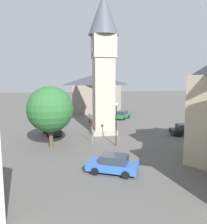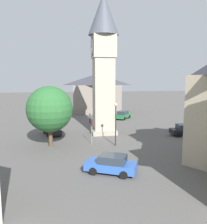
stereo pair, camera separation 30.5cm
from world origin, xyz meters
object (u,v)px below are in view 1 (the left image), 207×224
object	(u,v)px
pedestrian	(89,117)
road_sign	(92,128)
car_blue_kerb	(122,115)
car_white_side	(52,129)
car_black_far	(113,164)
building_hall_far	(96,93)
tree	(50,109)
lamp_post	(116,117)
car_red_corner	(186,130)
clock_tower	(103,53)
car_silver_kerb	(53,120)

from	to	relation	value
pedestrian	road_sign	size ratio (longest dim) A/B	0.60
car_blue_kerb	car_white_side	distance (m)	16.48
car_black_far	building_hall_far	xyz separation A→B (m)	(33.44, -3.97, 3.60)
tree	building_hall_far	size ratio (longest dim) A/B	0.60
car_black_far	lamp_post	world-z (taller)	lamp_post
road_sign	car_red_corner	bearing A→B (deg)	-81.70
car_black_far	pedestrian	xyz separation A→B (m)	(21.58, -0.91, 0.25)
car_blue_kerb	pedestrian	size ratio (longest dim) A/B	2.54
clock_tower	pedestrian	bearing A→B (deg)	7.00
car_red_corner	road_sign	distance (m)	13.13
car_red_corner	road_sign	world-z (taller)	road_sign
clock_tower	car_blue_kerb	size ratio (longest dim) A/B	4.37
car_blue_kerb	car_silver_kerb	world-z (taller)	same
car_white_side	building_hall_far	xyz separation A→B (m)	(19.18, -9.14, 3.60)
car_red_corner	car_black_far	world-z (taller)	same
clock_tower	car_silver_kerb	size ratio (longest dim) A/B	4.25
car_silver_kerb	lamp_post	world-z (taller)	lamp_post
car_red_corner	building_hall_far	distance (m)	24.64
lamp_post	car_silver_kerb	bearing A→B (deg)	27.34
lamp_post	car_white_side	bearing A→B (deg)	47.70
car_blue_kerb	road_sign	xyz separation A→B (m)	(-16.00, 8.02, 1.14)
lamp_post	pedestrian	bearing A→B (deg)	5.00
car_blue_kerb	lamp_post	world-z (taller)	lamp_post
clock_tower	car_black_far	bearing A→B (deg)	172.33
car_blue_kerb	car_black_far	world-z (taller)	same
car_silver_kerb	car_white_side	distance (m)	7.47
building_hall_far	pedestrian	bearing A→B (deg)	165.52
lamp_post	clock_tower	bearing A→B (deg)	2.48
clock_tower	lamp_post	distance (m)	9.85
car_red_corner	building_hall_far	xyz separation A→B (m)	(22.83, 8.52, 3.60)
car_silver_kerb	building_hall_far	distance (m)	15.28
car_black_far	tree	xyz separation A→B (m)	(8.64, 5.13, 3.46)
pedestrian	clock_tower	bearing A→B (deg)	-173.00
clock_tower	tree	world-z (taller)	clock_tower
building_hall_far	tree	bearing A→B (deg)	159.85
building_hall_far	lamp_post	distance (m)	25.91
car_blue_kerb	lamp_post	bearing A→B (deg)	162.35
car_silver_kerb	tree	world-z (taller)	tree
car_red_corner	car_black_far	xyz separation A→B (m)	(-10.60, 12.49, 0.00)
car_blue_kerb	tree	size ratio (longest dim) A/B	0.63
car_white_side	clock_tower	bearing A→B (deg)	-93.54
car_white_side	car_black_far	xyz separation A→B (m)	(-14.25, -5.17, 0.00)
pedestrian	tree	size ratio (longest dim) A/B	0.25
lamp_post	building_hall_far	bearing A→B (deg)	-4.08
car_black_far	building_hall_far	distance (m)	33.86
tree	building_hall_far	xyz separation A→B (m)	(24.80, -9.10, 0.13)
car_black_far	road_sign	bearing A→B (deg)	2.96
lamp_post	road_sign	world-z (taller)	lamp_post
car_red_corner	car_white_side	distance (m)	18.03
car_red_corner	car_black_far	bearing A→B (deg)	130.32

